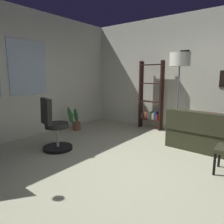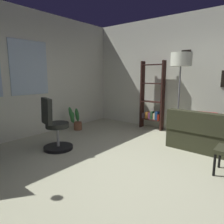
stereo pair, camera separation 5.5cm
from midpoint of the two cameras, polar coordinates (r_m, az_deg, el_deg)
ground_plane at (r=3.16m, az=8.77°, el=-17.73°), size 5.40×6.10×0.10m
wall_back_with_windows at (r=5.07m, az=-23.31°, el=9.58°), size 5.40×0.12×2.88m
wall_right_with_frames at (r=5.37m, az=24.13°, el=9.46°), size 0.12×6.10×2.88m
office_chair at (r=4.09m, az=-15.16°, el=-4.73°), size 0.56×0.56×1.01m
bookshelf at (r=5.58m, az=11.29°, el=3.39°), size 0.18×0.64×1.79m
floor_lamp at (r=4.75m, az=18.76°, el=12.39°), size 0.43×0.43×1.89m
potted_plant at (r=5.48m, az=-9.74°, el=-2.29°), size 0.43×0.29×0.65m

